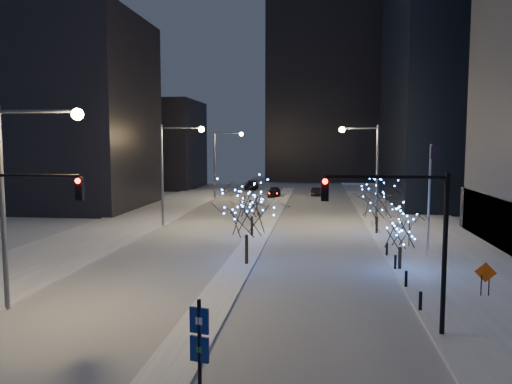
% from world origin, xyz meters
% --- Properties ---
extents(ground, '(160.00, 160.00, 0.00)m').
position_xyz_m(ground, '(0.00, 0.00, 0.00)').
color(ground, silver).
rests_on(ground, ground).
extents(road, '(20.00, 130.00, 0.02)m').
position_xyz_m(road, '(0.00, 35.00, 0.01)').
color(road, '#ABB0BA').
rests_on(road, ground).
extents(median, '(2.00, 80.00, 0.15)m').
position_xyz_m(median, '(0.00, 30.00, 0.07)').
color(median, white).
rests_on(median, ground).
extents(east_sidewalk, '(10.00, 90.00, 0.15)m').
position_xyz_m(east_sidewalk, '(15.00, 20.00, 0.07)').
color(east_sidewalk, white).
rests_on(east_sidewalk, ground).
extents(west_sidewalk, '(8.00, 90.00, 0.15)m').
position_xyz_m(west_sidewalk, '(-14.00, 20.00, 0.07)').
color(west_sidewalk, white).
rests_on(west_sidewalk, ground).
extents(filler_west_near, '(22.00, 18.00, 24.00)m').
position_xyz_m(filler_west_near, '(-28.00, 40.00, 12.00)').
color(filler_west_near, black).
rests_on(filler_west_near, ground).
extents(filler_west_far, '(18.00, 16.00, 16.00)m').
position_xyz_m(filler_west_far, '(-26.00, 70.00, 8.00)').
color(filler_west_far, black).
rests_on(filler_west_far, ground).
extents(horizon_block, '(24.00, 14.00, 42.00)m').
position_xyz_m(horizon_block, '(6.00, 92.00, 21.00)').
color(horizon_block, black).
rests_on(horizon_block, ground).
extents(street_lamp_w_near, '(4.40, 0.56, 10.00)m').
position_xyz_m(street_lamp_w_near, '(-8.94, 2.00, 6.50)').
color(street_lamp_w_near, '#595E66').
rests_on(street_lamp_w_near, ground).
extents(street_lamp_w_mid, '(4.40, 0.56, 10.00)m').
position_xyz_m(street_lamp_w_mid, '(-8.94, 27.00, 6.50)').
color(street_lamp_w_mid, '#595E66').
rests_on(street_lamp_w_mid, ground).
extents(street_lamp_w_far, '(4.40, 0.56, 10.00)m').
position_xyz_m(street_lamp_w_far, '(-8.94, 52.00, 6.50)').
color(street_lamp_w_far, '#595E66').
rests_on(street_lamp_w_far, ground).
extents(street_lamp_east, '(3.90, 0.56, 10.00)m').
position_xyz_m(street_lamp_east, '(10.08, 30.00, 6.45)').
color(street_lamp_east, '#595E66').
rests_on(street_lamp_east, ground).
extents(traffic_signal_west, '(5.26, 0.43, 7.00)m').
position_xyz_m(traffic_signal_west, '(-8.44, -0.00, 4.76)').
color(traffic_signal_west, black).
rests_on(traffic_signal_west, ground).
extents(traffic_signal_east, '(5.26, 0.43, 7.00)m').
position_xyz_m(traffic_signal_east, '(8.94, 1.00, 4.76)').
color(traffic_signal_east, black).
rests_on(traffic_signal_east, ground).
extents(flagpoles, '(1.35, 2.60, 8.00)m').
position_xyz_m(flagpoles, '(13.37, 17.25, 4.80)').
color(flagpoles, silver).
rests_on(flagpoles, east_sidewalk).
extents(bollards, '(0.16, 12.16, 0.90)m').
position_xyz_m(bollards, '(10.20, 10.00, 0.60)').
color(bollards, black).
rests_on(bollards, east_sidewalk).
extents(car_near, '(1.83, 4.50, 1.53)m').
position_xyz_m(car_near, '(-1.50, 56.18, 0.76)').
color(car_near, black).
rests_on(car_near, ground).
extents(car_mid, '(1.74, 3.95, 1.26)m').
position_xyz_m(car_mid, '(4.98, 58.70, 0.63)').
color(car_mid, black).
rests_on(car_mid, ground).
extents(car_far, '(2.18, 5.20, 1.50)m').
position_xyz_m(car_far, '(-6.53, 67.36, 0.75)').
color(car_far, black).
rests_on(car_far, ground).
extents(holiday_tree_median_near, '(5.75, 5.75, 5.67)m').
position_xyz_m(holiday_tree_median_near, '(0.50, 12.24, 3.80)').
color(holiday_tree_median_near, black).
rests_on(holiday_tree_median_near, median).
extents(holiday_tree_median_far, '(4.17, 4.17, 4.48)m').
position_xyz_m(holiday_tree_median_far, '(-0.50, 22.44, 3.11)').
color(holiday_tree_median_far, black).
rests_on(holiday_tree_median_far, median).
extents(holiday_tree_plaza_near, '(3.99, 3.99, 4.16)m').
position_xyz_m(holiday_tree_plaza_near, '(10.50, 12.14, 2.80)').
color(holiday_tree_plaza_near, black).
rests_on(holiday_tree_plaza_near, east_sidewalk).
extents(holiday_tree_plaza_far, '(4.64, 4.64, 4.85)m').
position_xyz_m(holiday_tree_plaza_far, '(10.50, 25.06, 3.17)').
color(holiday_tree_plaza_far, black).
rests_on(holiday_tree_plaza_far, east_sidewalk).
extents(wayfinding_sign, '(0.62, 0.23, 3.51)m').
position_xyz_m(wayfinding_sign, '(1.68, -6.00, 2.15)').
color(wayfinding_sign, black).
rests_on(wayfinding_sign, ground).
extents(construction_sign, '(1.06, 0.36, 1.81)m').
position_xyz_m(construction_sign, '(14.06, 6.80, 1.24)').
color(construction_sign, black).
rests_on(construction_sign, east_sidewalk).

